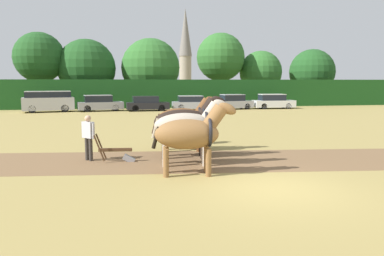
{
  "coord_description": "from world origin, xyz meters",
  "views": [
    {
      "loc": [
        -4.11,
        -9.45,
        2.95
      ],
      "look_at": [
        -1.3,
        5.04,
        1.1
      ],
      "focal_mm": 35.0,
      "sensor_mm": 36.0,
      "label": 1
    }
  ],
  "objects_px": {
    "plow": "(119,153)",
    "tree_far_right": "(312,72)",
    "draft_horse_lead_left": "(190,134)",
    "farmer_beside_team": "(195,125)",
    "parked_car_left": "(100,103)",
    "church_spire": "(185,50)",
    "tree_right": "(261,72)",
    "draft_horse_trail_left": "(186,122)",
    "draft_horse_lead_right": "(188,126)",
    "tree_left": "(39,57)",
    "parked_van": "(48,101)",
    "parked_car_center_right": "(233,102)",
    "draft_horse_trail_right": "(184,119)",
    "farmer_at_plow": "(88,134)",
    "parked_car_center": "(192,103)",
    "tree_center_left": "(87,68)",
    "tree_center_right": "(221,57)",
    "parked_car_center_left": "(147,104)",
    "tree_center": "(151,68)",
    "parked_car_right": "(273,102)"
  },
  "relations": [
    {
      "from": "tree_center_left",
      "to": "church_spire",
      "type": "xyz_separation_m",
      "value": [
        18.04,
        34.42,
        5.2
      ]
    },
    {
      "from": "parked_car_right",
      "to": "tree_center_right",
      "type": "bearing_deg",
      "value": 111.65
    },
    {
      "from": "tree_center",
      "to": "parked_car_center",
      "type": "relative_size",
      "value": 1.95
    },
    {
      "from": "tree_far_right",
      "to": "draft_horse_trail_left",
      "type": "xyz_separation_m",
      "value": [
        -23.63,
        -33.76,
        -2.84
      ]
    },
    {
      "from": "tree_center_left",
      "to": "draft_horse_trail_right",
      "type": "distance_m",
      "value": 32.0
    },
    {
      "from": "tree_center_left",
      "to": "tree_center_right",
      "type": "height_order",
      "value": "tree_center_right"
    },
    {
      "from": "tree_far_right",
      "to": "draft_horse_trail_left",
      "type": "distance_m",
      "value": 41.3
    },
    {
      "from": "tree_right",
      "to": "parked_van",
      "type": "height_order",
      "value": "tree_right"
    },
    {
      "from": "tree_far_right",
      "to": "parked_car_center_left",
      "type": "height_order",
      "value": "tree_far_right"
    },
    {
      "from": "tree_center_left",
      "to": "parked_car_left",
      "type": "xyz_separation_m",
      "value": [
        1.84,
        -8.57,
        -3.74
      ]
    },
    {
      "from": "tree_right",
      "to": "draft_horse_lead_right",
      "type": "xyz_separation_m",
      "value": [
        -16.37,
        -35.22,
        -2.76
      ]
    },
    {
      "from": "farmer_at_plow",
      "to": "draft_horse_lead_right",
      "type": "bearing_deg",
      "value": -65.03
    },
    {
      "from": "tree_center_right",
      "to": "church_spire",
      "type": "relative_size",
      "value": 0.49
    },
    {
      "from": "draft_horse_lead_left",
      "to": "farmer_beside_team",
      "type": "relative_size",
      "value": 1.74
    },
    {
      "from": "tree_center_left",
      "to": "draft_horse_lead_right",
      "type": "relative_size",
      "value": 2.85
    },
    {
      "from": "church_spire",
      "to": "tree_right",
      "type": "bearing_deg",
      "value": -82.38
    },
    {
      "from": "draft_horse_lead_left",
      "to": "draft_horse_trail_left",
      "type": "height_order",
      "value": "draft_horse_trail_left"
    },
    {
      "from": "tree_center",
      "to": "parked_car_left",
      "type": "relative_size",
      "value": 1.79
    },
    {
      "from": "tree_center_left",
      "to": "plow",
      "type": "bearing_deg",
      "value": -83.6
    },
    {
      "from": "parked_car_center",
      "to": "parked_car_right",
      "type": "relative_size",
      "value": 0.94
    },
    {
      "from": "plow",
      "to": "parked_car_center_right",
      "type": "relative_size",
      "value": 0.38
    },
    {
      "from": "draft_horse_lead_right",
      "to": "plow",
      "type": "height_order",
      "value": "draft_horse_lead_right"
    },
    {
      "from": "tree_center",
      "to": "church_spire",
      "type": "xyz_separation_m",
      "value": [
        10.39,
        34.33,
        5.1
      ]
    },
    {
      "from": "tree_center_left",
      "to": "tree_far_right",
      "type": "height_order",
      "value": "tree_center_left"
    },
    {
      "from": "plow",
      "to": "tree_far_right",
      "type": "bearing_deg",
      "value": 59.64
    },
    {
      "from": "tree_left",
      "to": "parked_car_left",
      "type": "height_order",
      "value": "tree_left"
    },
    {
      "from": "draft_horse_trail_right",
      "to": "farmer_at_plow",
      "type": "xyz_separation_m",
      "value": [
        -3.85,
        -1.3,
        -0.36
      ]
    },
    {
      "from": "draft_horse_trail_left",
      "to": "parked_car_left",
      "type": "relative_size",
      "value": 0.64
    },
    {
      "from": "parked_car_center_left",
      "to": "draft_horse_trail_left",
      "type": "bearing_deg",
      "value": -93.43
    },
    {
      "from": "tree_center_left",
      "to": "draft_horse_trail_right",
      "type": "relative_size",
      "value": 2.82
    },
    {
      "from": "church_spire",
      "to": "parked_car_center_right",
      "type": "bearing_deg",
      "value": -93.2
    },
    {
      "from": "plow",
      "to": "parked_car_left",
      "type": "xyz_separation_m",
      "value": [
        -1.85,
        24.35,
        0.45
      ]
    },
    {
      "from": "tree_left",
      "to": "tree_center_left",
      "type": "height_order",
      "value": "tree_left"
    },
    {
      "from": "church_spire",
      "to": "parked_car_left",
      "type": "xyz_separation_m",
      "value": [
        -16.2,
        -42.99,
        -8.95
      ]
    },
    {
      "from": "tree_left",
      "to": "draft_horse_lead_right",
      "type": "distance_m",
      "value": 35.45
    },
    {
      "from": "church_spire",
      "to": "draft_horse_trail_left",
      "type": "bearing_deg",
      "value": -99.96
    },
    {
      "from": "farmer_at_plow",
      "to": "parked_car_left",
      "type": "bearing_deg",
      "value": 49.02
    },
    {
      "from": "church_spire",
      "to": "tree_center_right",
      "type": "bearing_deg",
      "value": -92.18
    },
    {
      "from": "tree_far_right",
      "to": "church_spire",
      "type": "height_order",
      "value": "church_spire"
    },
    {
      "from": "parked_car_left",
      "to": "tree_right",
      "type": "bearing_deg",
      "value": 15.51
    },
    {
      "from": "tree_left",
      "to": "farmer_at_plow",
      "type": "bearing_deg",
      "value": -76.32
    },
    {
      "from": "draft_horse_trail_right",
      "to": "parked_car_center_right",
      "type": "height_order",
      "value": "draft_horse_trail_right"
    },
    {
      "from": "draft_horse_lead_left",
      "to": "draft_horse_trail_right",
      "type": "distance_m",
      "value": 4.13
    },
    {
      "from": "tree_center",
      "to": "tree_right",
      "type": "relative_size",
      "value": 1.17
    },
    {
      "from": "parked_van",
      "to": "parked_car_center_right",
      "type": "bearing_deg",
      "value": -10.47
    },
    {
      "from": "parked_car_left",
      "to": "tree_center_right",
      "type": "bearing_deg",
      "value": 22.07
    },
    {
      "from": "draft_horse_trail_left",
      "to": "draft_horse_lead_right",
      "type": "bearing_deg",
      "value": -90.19
    },
    {
      "from": "draft_horse_trail_left",
      "to": "draft_horse_lead_left",
      "type": "bearing_deg",
      "value": -90.01
    },
    {
      "from": "parked_car_center",
      "to": "tree_left",
      "type": "bearing_deg",
      "value": 155.93
    },
    {
      "from": "parked_car_center",
      "to": "draft_horse_trail_left",
      "type": "bearing_deg",
      "value": -99.07
    }
  ]
}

